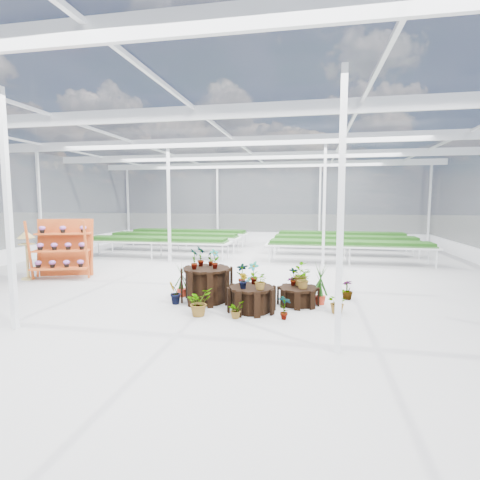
% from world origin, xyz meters
% --- Properties ---
extents(ground_plane, '(24.00, 24.00, 0.00)m').
position_xyz_m(ground_plane, '(0.00, 0.00, 0.00)').
color(ground_plane, gray).
rests_on(ground_plane, ground).
extents(greenhouse_shell, '(18.00, 24.00, 4.50)m').
position_xyz_m(greenhouse_shell, '(0.00, 0.00, 2.25)').
color(greenhouse_shell, white).
rests_on(greenhouse_shell, ground).
extents(steel_frame, '(18.00, 24.00, 4.50)m').
position_xyz_m(steel_frame, '(0.00, 0.00, 2.25)').
color(steel_frame, silver).
rests_on(steel_frame, ground).
extents(nursery_benches, '(16.00, 7.00, 0.84)m').
position_xyz_m(nursery_benches, '(0.00, 7.20, 0.42)').
color(nursery_benches, silver).
rests_on(nursery_benches, ground).
extents(plinth_tall, '(1.60, 1.60, 0.83)m').
position_xyz_m(plinth_tall, '(0.08, -1.40, 0.42)').
color(plinth_tall, black).
rests_on(plinth_tall, ground).
extents(plinth_mid, '(1.37, 1.37, 0.55)m').
position_xyz_m(plinth_mid, '(1.28, -2.00, 0.28)').
color(plinth_mid, black).
rests_on(plinth_mid, ground).
extents(plinth_low, '(0.95, 0.95, 0.43)m').
position_xyz_m(plinth_low, '(2.28, -1.30, 0.21)').
color(plinth_low, black).
rests_on(plinth_low, ground).
extents(shelf_rack, '(1.97, 1.45, 1.87)m').
position_xyz_m(shelf_rack, '(-5.20, 0.43, 0.93)').
color(shelf_rack, '#B2471A').
rests_on(shelf_rack, ground).
extents(bird_table, '(0.45, 0.45, 1.54)m').
position_xyz_m(bird_table, '(-6.09, -0.02, 0.77)').
color(bird_table, tan).
rests_on(bird_table, ground).
extents(nursery_plants, '(4.53, 2.60, 1.34)m').
position_xyz_m(nursery_plants, '(1.30, -1.49, 0.50)').
color(nursery_plants, '#173F10').
rests_on(nursery_plants, ground).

